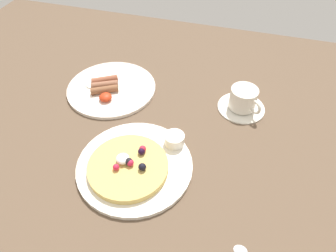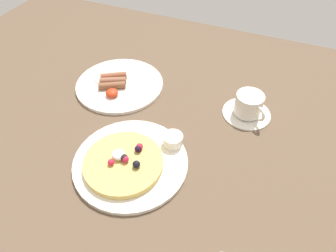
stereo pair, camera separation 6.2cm
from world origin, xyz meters
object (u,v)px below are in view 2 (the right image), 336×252
object	(u,v)px
pancake_plate	(131,162)
coffee_cup	(249,104)
syrup_ramekin	(173,140)
coffee_saucer	(246,113)
breakfast_plate	(120,85)

from	to	relation	value
pancake_plate	coffee_cup	world-z (taller)	coffee_cup
syrup_ramekin	coffee_cup	distance (cm)	25.17
pancake_plate	syrup_ramekin	bearing A→B (deg)	50.71
coffee_saucer	pancake_plate	bearing A→B (deg)	-127.90
syrup_ramekin	breakfast_plate	world-z (taller)	syrup_ramekin
breakfast_plate	coffee_cup	bearing A→B (deg)	3.72
breakfast_plate	coffee_saucer	bearing A→B (deg)	3.89
pancake_plate	breakfast_plate	world-z (taller)	pancake_plate
breakfast_plate	coffee_cup	size ratio (longest dim) A/B	2.97
syrup_ramekin	coffee_saucer	xyz separation A→B (cm)	(15.21, 20.02, -2.29)
syrup_ramekin	breakfast_plate	xyz separation A→B (cm)	(-25.62, 17.25, -2.19)
coffee_saucer	coffee_cup	bearing A→B (deg)	-42.76
pancake_plate	coffee_saucer	bearing A→B (deg)	52.10
pancake_plate	breakfast_plate	distance (cm)	32.09
pancake_plate	coffee_cup	distance (cm)	37.35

